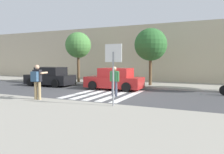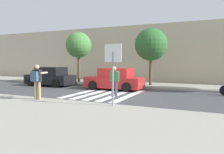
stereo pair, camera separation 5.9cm
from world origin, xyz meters
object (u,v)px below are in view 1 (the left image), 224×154
object	(u,v)px
photographer_with_backpack	(37,79)
parked_car_red	(114,79)
street_tree_west	(78,45)
pedestrian_crossing	(114,80)
street_tree_center	(151,45)
stop_sign	(113,61)
parked_car_black	(50,77)

from	to	relation	value
photographer_with_backpack	parked_car_red	xyz separation A→B (m)	(1.53, 6.03, -0.44)
parked_car_red	street_tree_west	size ratio (longest dim) A/B	0.91
pedestrian_crossing	street_tree_center	world-z (taller)	street_tree_center
stop_sign	pedestrian_crossing	xyz separation A→B (m)	(-1.29, 3.06, -1.08)
pedestrian_crossing	street_tree_west	xyz separation A→B (m)	(-5.93, 5.33, 2.49)
stop_sign	photographer_with_backpack	world-z (taller)	stop_sign
stop_sign	pedestrian_crossing	bearing A→B (deg)	112.90
pedestrian_crossing	street_tree_center	bearing A→B (deg)	82.75
stop_sign	pedestrian_crossing	distance (m)	3.49
street_tree_center	parked_car_black	bearing A→B (deg)	-160.81
parked_car_red	parked_car_black	bearing A→B (deg)	-180.00
stop_sign	street_tree_center	size ratio (longest dim) A/B	0.59
stop_sign	photographer_with_backpack	xyz separation A→B (m)	(-4.04, -0.19, -0.89)
stop_sign	pedestrian_crossing	world-z (taller)	stop_sign
stop_sign	parked_car_red	distance (m)	6.50
parked_car_black	street_tree_west	size ratio (longest dim) A/B	0.91
pedestrian_crossing	street_tree_west	world-z (taller)	street_tree_west
stop_sign	street_tree_west	bearing A→B (deg)	130.73
photographer_with_backpack	street_tree_center	world-z (taller)	street_tree_center
street_tree_center	photographer_with_backpack	bearing A→B (deg)	-111.56
street_tree_center	stop_sign	bearing A→B (deg)	-86.01
photographer_with_backpack	street_tree_west	size ratio (longest dim) A/B	0.38
stop_sign	parked_car_red	bearing A→B (deg)	113.32
stop_sign	street_tree_center	world-z (taller)	street_tree_center
pedestrian_crossing	street_tree_center	xyz separation A→B (m)	(0.70, 5.48, 2.35)
parked_car_black	street_tree_west	xyz separation A→B (m)	(1.12, 2.55, 2.74)
stop_sign	parked_car_red	size ratio (longest dim) A/B	0.64
photographer_with_backpack	street_tree_west	distance (m)	9.43
photographer_with_backpack	pedestrian_crossing	world-z (taller)	photographer_with_backpack
parked_car_black	street_tree_center	xyz separation A→B (m)	(7.75, 2.70, 2.60)
pedestrian_crossing	parked_car_red	size ratio (longest dim) A/B	0.42
parked_car_red	street_tree_west	xyz separation A→B (m)	(-4.71, 2.55, 2.74)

